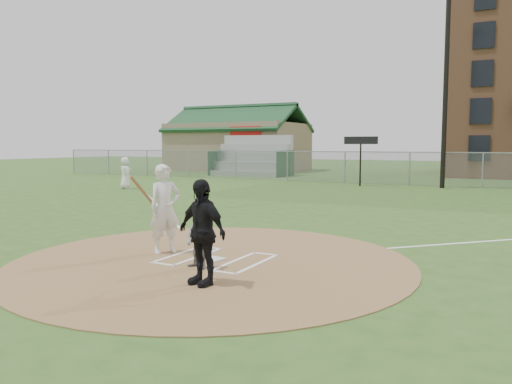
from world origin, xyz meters
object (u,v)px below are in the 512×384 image
at_px(catcher, 198,240).
at_px(batter_at_plate, 165,209).
at_px(home_plate, 213,259).
at_px(umpire, 202,232).
at_px(ondeck_player, 125,173).

xyz_separation_m(catcher, batter_at_plate, (-1.48, 0.87, 0.44)).
bearing_deg(home_plate, umpire, -63.58).
xyz_separation_m(ondeck_player, batter_at_plate, (12.21, -12.23, 0.14)).
bearing_deg(batter_at_plate, home_plate, -4.05).
distance_m(home_plate, catcher, 0.96).
distance_m(home_plate, ondeck_player, 18.33).
bearing_deg(umpire, batter_at_plate, 154.64).
bearing_deg(home_plate, ondeck_player, 137.67).
bearing_deg(ondeck_player, catcher, 161.59).
bearing_deg(batter_at_plate, ondeck_player, 134.94).
distance_m(catcher, ondeck_player, 18.95).
xyz_separation_m(home_plate, catcher, (0.15, -0.78, 0.55)).
bearing_deg(home_plate, batter_at_plate, 175.95).
height_order(home_plate, umpire, umpire).
distance_m(home_plate, umpire, 2.07).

